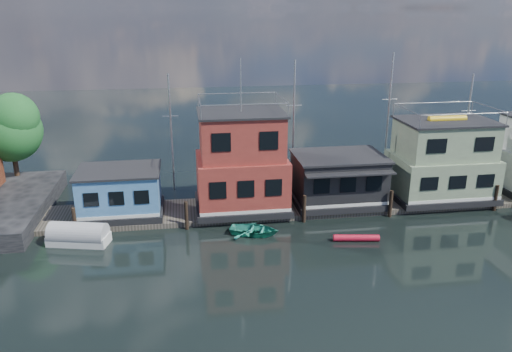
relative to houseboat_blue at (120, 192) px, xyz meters
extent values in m
plane|color=black|center=(18.00, -12.00, -2.21)|extent=(160.00, 160.00, 0.00)
cube|color=#595147|center=(18.00, 0.00, -2.01)|extent=(48.00, 5.00, 0.40)
cube|color=black|center=(0.00, 0.00, -1.56)|extent=(6.40, 4.90, 0.50)
cube|color=#4D85C0|center=(0.00, 0.00, 0.19)|extent=(6.00, 4.50, 3.00)
cube|color=black|center=(0.00, 0.00, 1.77)|extent=(6.30, 4.80, 0.16)
cube|color=black|center=(9.50, 0.00, -1.56)|extent=(7.40, 5.90, 0.50)
cube|color=maroon|center=(9.50, 0.00, 0.57)|extent=(7.00, 5.50, 3.74)
cube|color=maroon|center=(9.50, 0.00, 4.17)|extent=(6.30, 4.95, 3.46)
cube|color=black|center=(9.50, 0.00, 5.97)|extent=(6.65, 5.23, 0.16)
cylinder|color=silver|center=(9.50, 0.00, 8.05)|extent=(0.08, 0.08, 4.00)
cube|color=black|center=(17.50, 0.00, -1.56)|extent=(7.40, 5.40, 0.50)
cube|color=black|center=(17.50, 0.00, 0.39)|extent=(7.00, 5.00, 3.40)
cube|color=black|center=(17.50, 0.00, 2.17)|extent=(7.30, 5.30, 0.16)
cube|color=black|center=(17.50, -2.80, 1.58)|extent=(7.00, 1.20, 0.12)
cube|color=black|center=(26.50, 0.00, -1.56)|extent=(8.40, 5.90, 0.50)
cube|color=gray|center=(26.50, 0.00, 0.25)|extent=(8.00, 5.50, 3.12)
cube|color=gray|center=(26.50, 0.00, 3.25)|extent=(7.20, 4.95, 2.88)
cube|color=black|center=(26.50, 0.00, 4.77)|extent=(7.60, 5.23, 0.16)
cylinder|color=gold|center=(26.50, 0.00, 4.94)|extent=(3.20, 0.56, 0.56)
cylinder|color=#2D2116|center=(-3.00, -2.80, -1.11)|extent=(0.28, 0.28, 2.20)
cylinder|color=#2D2116|center=(5.00, -2.80, -1.11)|extent=(0.28, 0.28, 2.20)
cylinder|color=#2D2116|center=(14.00, -2.80, -1.11)|extent=(0.28, 0.28, 2.20)
cylinder|color=#2D2116|center=(21.00, -2.80, -1.11)|extent=(0.28, 0.28, 2.20)
cylinder|color=#2D2116|center=(30.00, -2.80, -1.11)|extent=(0.28, 0.28, 2.20)
cylinder|color=silver|center=(4.00, 6.00, 3.04)|extent=(0.16, 0.16, 10.50)
cylinder|color=silver|center=(4.00, 6.00, 4.62)|extent=(1.40, 0.06, 0.06)
cylinder|color=silver|center=(15.00, 6.00, 3.54)|extent=(0.16, 0.16, 11.50)
cylinder|color=silver|center=(15.00, 6.00, 5.27)|extent=(1.40, 0.06, 0.06)
cylinder|color=silver|center=(24.00, 6.00, 3.79)|extent=(0.16, 0.16, 12.00)
cylinder|color=silver|center=(24.00, 6.00, 5.59)|extent=(1.40, 0.06, 0.06)
cylinder|color=silver|center=(32.00, 6.00, 2.79)|extent=(0.16, 0.16, 10.00)
cylinder|color=silver|center=(32.00, 6.00, 4.29)|extent=(1.40, 0.06, 0.06)
cylinder|color=#382619|center=(-10.00, 8.00, -0.72)|extent=(0.44, 0.44, 2.97)
sphere|color=#1E5924|center=(-10.00, 8.00, 3.32)|extent=(5.44, 5.44, 5.44)
imported|color=teal|center=(9.87, -4.49, -1.83)|extent=(4.24, 3.60, 0.75)
cube|color=silver|center=(-2.56, -4.15, -1.86)|extent=(4.44, 2.53, 0.70)
cylinder|color=#A8A8AD|center=(-2.56, -4.15, -1.46)|extent=(4.27, 2.58, 1.69)
cylinder|color=red|center=(16.91, -6.60, -1.97)|extent=(3.30, 0.97, 0.48)
camera|label=1|loc=(5.13, -37.41, 13.57)|focal=35.00mm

